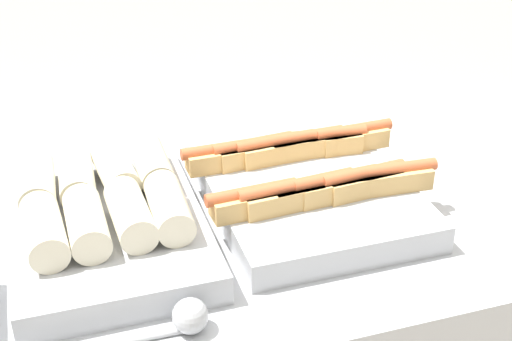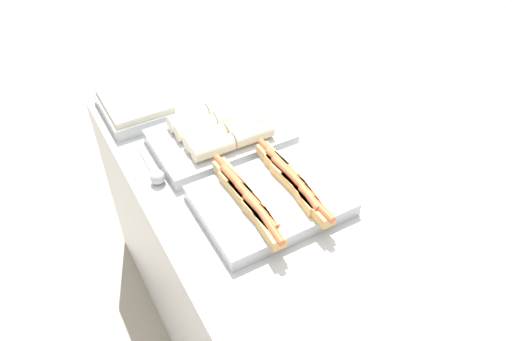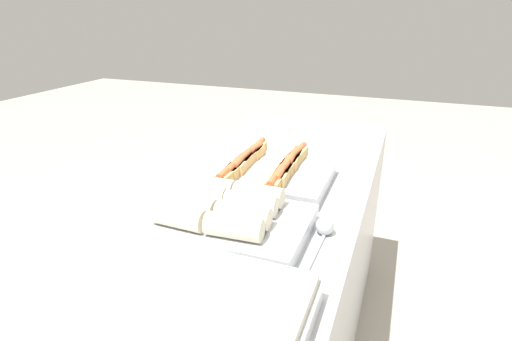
# 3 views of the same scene
# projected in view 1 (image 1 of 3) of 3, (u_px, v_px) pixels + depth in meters

# --- Properties ---
(tray_hotdogs) EXTENTS (0.41, 0.44, 0.10)m
(tray_hotdogs) POSITION_uv_depth(u_px,v_px,m) (305.00, 182.00, 1.27)
(tray_hotdogs) COLOR #B7BABF
(tray_hotdogs) RESTS_ON counter
(tray_wraps) EXTENTS (0.30, 0.47, 0.11)m
(tray_wraps) POSITION_uv_depth(u_px,v_px,m) (105.00, 213.00, 1.17)
(tray_wraps) COLOR #B7BABF
(tray_wraps) RESTS_ON counter
(serving_spoon_near) EXTENTS (0.24, 0.05, 0.05)m
(serving_spoon_near) POSITION_uv_depth(u_px,v_px,m) (180.00, 320.00, 0.98)
(serving_spoon_near) COLOR #B2B5BA
(serving_spoon_near) RESTS_ON counter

